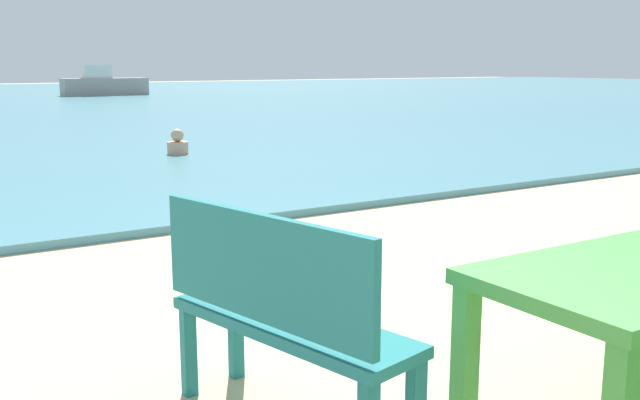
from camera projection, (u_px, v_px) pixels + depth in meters
The scene contains 3 objects.
bench_teal_center at pixel (279, 308), 2.99m from camera, with size 0.62×1.25×0.95m.
swimmer_person at pixel (178, 144), 11.80m from camera, with size 0.34×0.34×0.41m.
boat_ferry at pixel (104, 84), 33.48m from camera, with size 3.83×1.04×1.39m.
Camera 1 is at (-2.75, -1.17, 1.53)m, focal length 40.85 mm.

